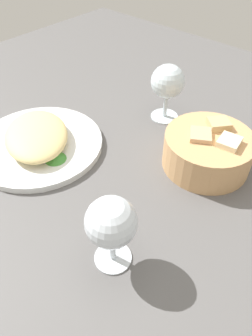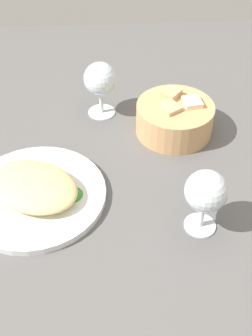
{
  "view_description": "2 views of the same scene",
  "coord_description": "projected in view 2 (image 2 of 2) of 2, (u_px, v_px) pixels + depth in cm",
  "views": [
    {
      "loc": [
        35.89,
        -33.64,
        43.92
      ],
      "look_at": [
        7.89,
        -2.25,
        3.96
      ],
      "focal_mm": 33.8,
      "sensor_mm": 36.0,
      "label": 1
    },
    {
      "loc": [
        0.71,
        -63.68,
        60.38
      ],
      "look_at": [
        4.42,
        -3.42,
        3.76
      ],
      "focal_mm": 45.2,
      "sensor_mm": 36.0,
      "label": 2
    }
  ],
  "objects": [
    {
      "name": "bread_basket",
      "position": [
        175.0,
        118.0,
        0.95
      ],
      "size": [
        17.28,
        17.28,
        8.46
      ],
      "color": "tan",
      "rests_on": "ground_plane"
    },
    {
      "name": "ground_plane",
      "position": [
        104.0,
        174.0,
        0.88
      ],
      "size": [
        140.0,
        140.0,
        2.0
      ],
      "primitive_type": "cube",
      "color": "#595757"
    },
    {
      "name": "wine_glass_far",
      "position": [
        101.0,
        81.0,
        0.97
      ],
      "size": [
        7.67,
        7.67,
        13.25
      ],
      "color": "silver",
      "rests_on": "ground_plane"
    },
    {
      "name": "plate",
      "position": [
        35.0,
        195.0,
        0.82
      ],
      "size": [
        27.42,
        27.42,
        1.4
      ],
      "primitive_type": "cylinder",
      "color": "white",
      "rests_on": "ground_plane"
    },
    {
      "name": "wine_glass_near",
      "position": [
        206.0,
        193.0,
        0.71
      ],
      "size": [
        7.42,
        7.42,
        12.89
      ],
      "color": "silver",
      "rests_on": "ground_plane"
    },
    {
      "name": "lettuce_garnish",
      "position": [
        71.0,
        191.0,
        0.8
      ],
      "size": [
        4.47,
        4.47,
        1.76
      ],
      "primitive_type": "cone",
      "color": "#3F8D34",
      "rests_on": "plate"
    },
    {
      "name": "omelette",
      "position": [
        33.0,
        186.0,
        0.8
      ],
      "size": [
        22.32,
        20.67,
        3.68
      ],
      "primitive_type": "ellipsoid",
      "rotation": [
        0.0,
        0.0,
        -0.56
      ],
      "color": "#EDD186",
      "rests_on": "plate"
    }
  ]
}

